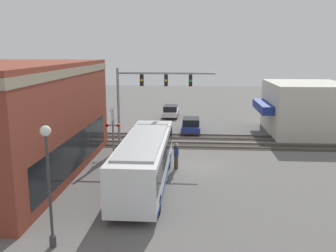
{
  "coord_description": "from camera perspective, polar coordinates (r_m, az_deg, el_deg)",
  "views": [
    {
      "loc": [
        -25.5,
        -0.14,
        8.19
      ],
      "look_at": [
        3.77,
        1.97,
        2.15
      ],
      "focal_mm": 40.0,
      "sensor_mm": 36.0,
      "label": 1
    }
  ],
  "objects": [
    {
      "name": "ground_plane",
      "position": [
        26.78,
        3.65,
        -6.2
      ],
      "size": [
        120.0,
        120.0,
        0.0
      ],
      "primitive_type": "plane",
      "color": "#605E5B"
    },
    {
      "name": "shop_building",
      "position": [
        39.34,
        20.07,
        2.6
      ],
      "size": [
        8.8,
        8.24,
        5.0
      ],
      "color": "beige",
      "rests_on": "ground"
    },
    {
      "name": "city_bus",
      "position": [
        22.73,
        -3.49,
        -5.01
      ],
      "size": [
        11.59,
        2.59,
        3.05
      ],
      "color": "white",
      "rests_on": "ground"
    },
    {
      "name": "traffic_signal_gantry",
      "position": [
        29.56,
        -3.13,
        5.48
      ],
      "size": [
        0.42,
        7.73,
        6.76
      ],
      "color": "gray",
      "rests_on": "ground"
    },
    {
      "name": "crossing_signal",
      "position": [
        29.82,
        -8.4,
        0.1
      ],
      "size": [
        1.41,
        1.18,
        3.81
      ],
      "color": "gray",
      "rests_on": "ground"
    },
    {
      "name": "streetlamp",
      "position": [
        16.07,
        -17.75,
        -7.35
      ],
      "size": [
        0.44,
        0.44,
        5.23
      ],
      "color": "#38383A",
      "rests_on": "ground"
    },
    {
      "name": "rail_track_near",
      "position": [
        32.54,
        3.75,
        -2.93
      ],
      "size": [
        2.6,
        60.0,
        0.15
      ],
      "color": "#332D28",
      "rests_on": "ground"
    },
    {
      "name": "rail_track_far",
      "position": [
        35.65,
        3.79,
        -1.64
      ],
      "size": [
        2.6,
        60.0,
        0.15
      ],
      "color": "#332D28",
      "rests_on": "ground"
    },
    {
      "name": "parked_car_blue",
      "position": [
        37.75,
        3.52,
        0.1
      ],
      "size": [
        4.32,
        1.82,
        1.43
      ],
      "color": "navy",
      "rests_on": "ground"
    },
    {
      "name": "parked_car_white",
      "position": [
        46.09,
        0.41,
        2.23
      ],
      "size": [
        4.53,
        1.82,
        1.44
      ],
      "color": "silver",
      "rests_on": "ground"
    },
    {
      "name": "pedestrian_at_crossing",
      "position": [
        29.63,
        -4.39,
        -2.7
      ],
      "size": [
        0.34,
        0.34,
        1.72
      ],
      "color": "#2D3351",
      "rests_on": "ground"
    },
    {
      "name": "pedestrian_near_bus",
      "position": [
        26.06,
        1.26,
        -4.5
      ],
      "size": [
        0.34,
        0.34,
        1.85
      ],
      "color": "#473828",
      "rests_on": "ground"
    }
  ]
}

